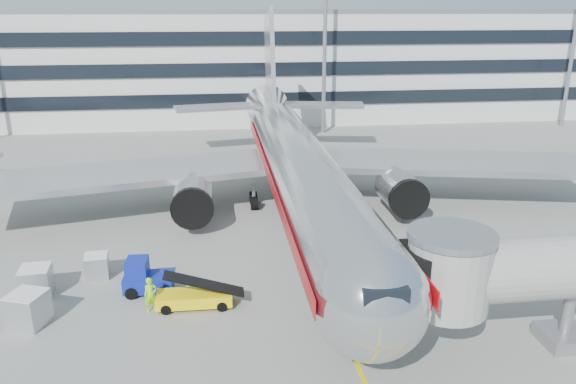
{
  "coord_description": "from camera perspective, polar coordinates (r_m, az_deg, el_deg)",
  "views": [
    {
      "loc": [
        -6.08,
        -30.05,
        15.75
      ],
      "look_at": [
        -1.45,
        5.46,
        4.0
      ],
      "focal_mm": 35.0,
      "sensor_mm": 36.0,
      "label": 1
    }
  ],
  "objects": [
    {
      "name": "ground",
      "position": [
        34.47,
        3.61,
        -9.06
      ],
      "size": [
        180.0,
        180.0,
        0.0
      ],
      "primitive_type": "plane",
      "color": "gray",
      "rests_on": "ground"
    },
    {
      "name": "lead_in_line",
      "position": [
        43.46,
        1.12,
        -3.08
      ],
      "size": [
        0.25,
        70.0,
        0.01
      ],
      "primitive_type": "cube",
      "color": "yellow",
      "rests_on": "ground"
    },
    {
      "name": "main_jet",
      "position": [
        43.75,
        0.83,
        2.9
      ],
      "size": [
        50.95,
        48.7,
        16.06
      ],
      "color": "silver",
      "rests_on": "ground"
    },
    {
      "name": "terminal",
      "position": [
        88.57,
        -3.55,
        12.98
      ],
      "size": [
        150.0,
        24.25,
        15.6
      ],
      "color": "silver",
      "rests_on": "ground"
    },
    {
      "name": "light_mast_centre",
      "position": [
        73.42,
        3.81,
        17.45
      ],
      "size": [
        2.4,
        1.2,
        25.45
      ],
      "color": "gray",
      "rests_on": "ground"
    },
    {
      "name": "belt_loader",
      "position": [
        31.92,
        -9.49,
        -10.46
      ],
      "size": [
        4.36,
        1.64,
        2.08
      ],
      "color": "yellow",
      "rests_on": "ground"
    },
    {
      "name": "baggage_tug",
      "position": [
        33.84,
        -14.3,
        -8.45
      ],
      "size": [
        2.85,
        1.9,
        2.09
      ],
      "color": "#0E1F9E",
      "rests_on": "ground"
    },
    {
      "name": "cargo_container_left",
      "position": [
        36.58,
        -18.84,
        -7.12
      ],
      "size": [
        1.51,
        1.51,
        1.46
      ],
      "color": "#ABAEB2",
      "rests_on": "ground"
    },
    {
      "name": "cargo_container_right",
      "position": [
        35.57,
        -24.2,
        -8.28
      ],
      "size": [
        1.75,
        1.75,
        1.74
      ],
      "color": "#ABAEB2",
      "rests_on": "ground"
    },
    {
      "name": "cargo_container_front",
      "position": [
        32.6,
        -24.89,
        -10.74
      ],
      "size": [
        2.2,
        2.2,
        1.82
      ],
      "color": "#ABAEB2",
      "rests_on": "ground"
    },
    {
      "name": "ramp_worker",
      "position": [
        31.75,
        -13.78,
        -10.1
      ],
      "size": [
        0.85,
        0.71,
        1.98
      ],
      "primitive_type": "imported",
      "rotation": [
        0.0,
        0.0,
        0.38
      ],
      "color": "#9EF319",
      "rests_on": "ground"
    }
  ]
}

